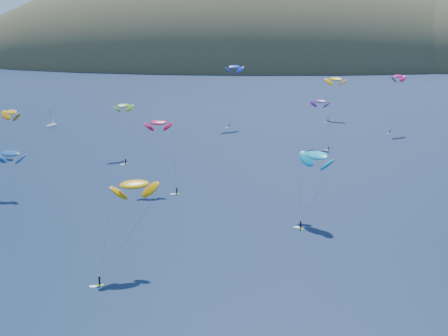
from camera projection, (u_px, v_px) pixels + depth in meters
The scene contains 12 objects.
island at pixel (270, 71), 635.86m from camera, with size 730.00×300.00×210.00m.
sailboat at pixel (52, 124), 273.91m from camera, with size 7.90×6.86×9.48m.
kitesurfer_1 at pixel (11, 112), 218.23m from camera, with size 10.54×12.44×17.67m.
kitesurfer_2 at pixel (134, 184), 120.21m from camera, with size 11.14×13.75×19.46m.
kitesurfer_3 at pixel (123, 106), 213.70m from camera, with size 7.73×16.00×19.86m.
kitesurfer_4 at pixel (234, 67), 267.59m from camera, with size 9.82×8.61×28.52m.
kitesurfer_5 at pixel (317, 155), 148.72m from camera, with size 10.26×14.18×18.90m.
kitesurfer_6 at pixel (320, 101), 230.17m from camera, with size 8.33×11.36×19.09m.
kitesurfer_8 at pixel (398, 76), 255.31m from camera, with size 8.50×7.52×25.52m.
kitesurfer_9 at pixel (158, 123), 173.51m from camera, with size 10.22×7.84×21.29m.
kitesurfer_10 at pixel (10, 154), 168.43m from camera, with size 9.48×12.02×14.38m.
kitesurfer_11 at pixel (336, 79), 288.88m from camera, with size 10.92×15.77×21.43m.
Camera 1 is at (18.95, -79.74, 49.50)m, focal length 50.00 mm.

